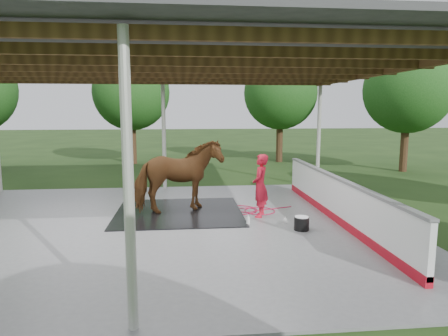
{
  "coord_description": "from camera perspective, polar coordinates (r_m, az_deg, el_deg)",
  "views": [
    {
      "loc": [
        0.69,
        -9.7,
        2.91
      ],
      "look_at": [
        1.78,
        0.95,
        1.33
      ],
      "focal_mm": 32.0,
      "sensor_mm": 36.0,
      "label": 1
    }
  ],
  "objects": [
    {
      "name": "horse",
      "position": [
        11.08,
        -6.54,
        -1.19
      ],
      "size": [
        2.59,
        1.78,
        2.0
      ],
      "primitive_type": "imported",
      "rotation": [
        0.0,
        0.0,
        1.9
      ],
      "color": "brown",
      "rests_on": "rubber_mat"
    },
    {
      "name": "soap_bottle_a",
      "position": [
        10.07,
        3.46,
        -7.34
      ],
      "size": [
        0.13,
        0.13,
        0.26
      ],
      "primitive_type": "imported",
      "rotation": [
        0.0,
        0.0,
        0.36
      ],
      "color": "silver",
      "rests_on": "concrete_slab"
    },
    {
      "name": "concrete_slab",
      "position": [
        10.14,
        -9.59,
        -8.26
      ],
      "size": [
        12.0,
        10.0,
        0.05
      ],
      "primitive_type": "cube",
      "color": "slate",
      "rests_on": "ground"
    },
    {
      "name": "rubber_mat",
      "position": [
        11.29,
        -6.46,
        -6.27
      ],
      "size": [
        3.46,
        3.25,
        0.03
      ],
      "primitive_type": "cube",
      "color": "black",
      "rests_on": "concrete_slab"
    },
    {
      "name": "handler",
      "position": [
        10.68,
        5.22,
        -2.52
      ],
      "size": [
        0.58,
        0.71,
        1.69
      ],
      "primitive_type": "imported",
      "rotation": [
        0.0,
        0.0,
        -1.9
      ],
      "color": "red",
      "rests_on": "concrete_slab"
    },
    {
      "name": "pavilion_structure",
      "position": [
        9.78,
        -10.17,
        14.46
      ],
      "size": [
        12.6,
        10.6,
        4.05
      ],
      "color": "beige",
      "rests_on": "ground"
    },
    {
      "name": "soap_bottle_b",
      "position": [
        10.32,
        8.74,
        -7.32
      ],
      "size": [
        0.1,
        0.1,
        0.16
      ],
      "primitive_type": "imported",
      "rotation": [
        0.0,
        0.0,
        -0.44
      ],
      "color": "#338CD8",
      "rests_on": "concrete_slab"
    },
    {
      "name": "dasher_board",
      "position": [
        10.71,
        15.78,
        -4.43
      ],
      "size": [
        0.16,
        8.0,
        1.15
      ],
      "color": "#AD0E1D",
      "rests_on": "concrete_slab"
    },
    {
      "name": "ground",
      "position": [
        10.15,
        -9.59,
        -8.4
      ],
      "size": [
        100.0,
        100.0,
        0.0
      ],
      "primitive_type": "plane",
      "color": "#1E3814"
    },
    {
      "name": "hose_coil",
      "position": [
        11.44,
        3.36,
        -6.04
      ],
      "size": [
        2.13,
        1.14,
        0.02
      ],
      "color": "#AE0C35",
      "rests_on": "concrete_slab"
    },
    {
      "name": "wash_bucket",
      "position": [
        9.78,
        11.02,
        -7.73
      ],
      "size": [
        0.36,
        0.36,
        0.33
      ],
      "color": "black",
      "rests_on": "concrete_slab"
    },
    {
      "name": "tree_belt",
      "position": [
        10.64,
        -8.12,
        13.04
      ],
      "size": [
        28.0,
        28.0,
        5.8
      ],
      "color": "#382314",
      "rests_on": "ground"
    }
  ]
}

